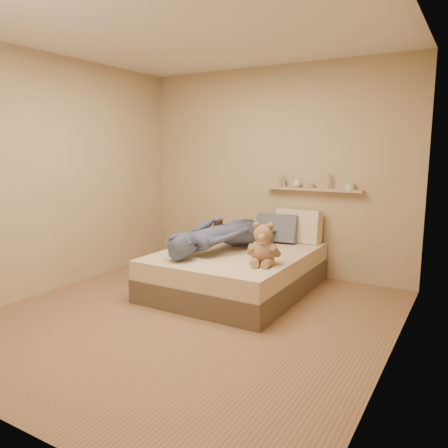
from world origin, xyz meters
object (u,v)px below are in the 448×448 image
Objects in this scene: game_console at (188,244)px; person at (226,233)px; dark_plush at (218,232)px; wall_shelf at (313,189)px; teddy_bear at (263,247)px; pillow_grey at (277,228)px; pillow_cream at (299,226)px; bed at (237,271)px.

person reaches higher than game_console.
wall_shelf is (1.01, 0.54, 0.53)m from dark_plush.
wall_shelf reaches higher than dark_plush.
game_console is 0.38× the size of teddy_bear.
pillow_grey is (0.50, 1.19, 0.03)m from game_console.
person is (0.33, -0.39, 0.08)m from dark_plush.
game_console is 0.83m from teddy_bear.
person is at bearing -114.05° from pillow_grey.
person is at bearing -122.78° from pillow_cream.
person reaches higher than dark_plush.
game_console is at bearing 83.15° from person.
game_console is 0.33× the size of pillow_grey.
teddy_bear is 0.36× the size of wall_shelf.
teddy_bear reaches higher than dark_plush.
bed is 7.02× the size of dark_plush.
pillow_cream is at bearing 61.22° from game_console.
person is 1.23m from wall_shelf.
pillow_grey is (0.18, 0.69, 0.40)m from bed.
game_console is at bearing -80.41° from dark_plush.
wall_shelf is (0.55, 0.91, 0.88)m from bed.
dark_plush is at bearing 99.59° from game_console.
teddy_bear is at bearing -73.24° from pillow_grey.
game_console is at bearing -121.66° from wall_shelf.
bed is 0.69m from dark_plush.
game_console is 0.14× the size of wall_shelf.
dark_plush reaches higher than game_console.
pillow_grey is at bearing 67.18° from game_console.
wall_shelf is at bearing 58.34° from game_console.
dark_plush is at bearing -152.18° from wall_shelf.
dark_plush is (-0.15, 0.87, -0.02)m from game_console.
wall_shelf reaches higher than pillow_grey.
teddy_bear is at bearing -92.17° from wall_shelf.
pillow_grey is at bearing 106.76° from teddy_bear.
bed is 0.69m from game_console.
pillow_grey is at bearing -99.89° from person.
pillow_grey is at bearing 26.06° from dark_plush.
bed is at bearing 57.46° from game_console.
game_console is at bearing -171.11° from teddy_bear.
pillow_grey reaches higher than dark_plush.
teddy_bear is at bearing -36.40° from bed.
game_console is 0.88m from dark_plush.
person is at bearing 150.64° from teddy_bear.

